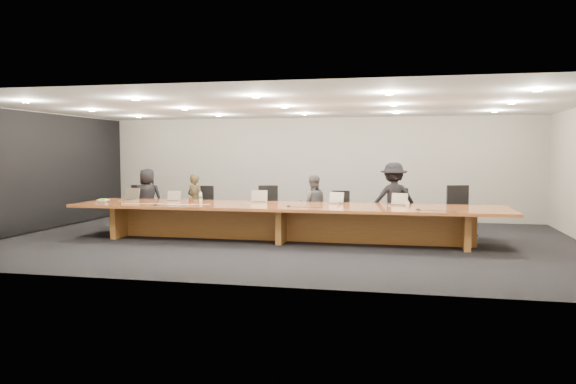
# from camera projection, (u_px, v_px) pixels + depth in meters

# --- Properties ---
(ground) EXTENTS (12.00, 12.00, 0.00)m
(ground) POSITION_uv_depth(u_px,v_px,m) (285.00, 241.00, 11.73)
(ground) COLOR black
(ground) RESTS_ON ground
(back_wall) EXTENTS (12.00, 0.02, 2.80)m
(back_wall) POSITION_uv_depth(u_px,v_px,m) (316.00, 169.00, 15.53)
(back_wall) COLOR beige
(back_wall) RESTS_ON ground
(left_wall_panel) EXTENTS (0.08, 7.84, 2.74)m
(left_wall_panel) POSITION_uv_depth(u_px,v_px,m) (33.00, 173.00, 12.89)
(left_wall_panel) COLOR black
(left_wall_panel) RESTS_ON ground
(conference_table) EXTENTS (9.00, 1.80, 0.75)m
(conference_table) POSITION_uv_depth(u_px,v_px,m) (285.00, 216.00, 11.69)
(conference_table) COLOR #964920
(conference_table) RESTS_ON ground
(chair_far_left) EXTENTS (0.65, 0.65, 1.06)m
(chair_far_left) POSITION_uv_depth(u_px,v_px,m) (133.00, 206.00, 13.76)
(chair_far_left) COLOR black
(chair_far_left) RESTS_ON ground
(chair_left) EXTENTS (0.57, 0.57, 1.07)m
(chair_left) POSITION_uv_depth(u_px,v_px,m) (202.00, 208.00, 13.31)
(chair_left) COLOR black
(chair_left) RESTS_ON ground
(chair_mid_left) EXTENTS (0.68, 0.68, 1.10)m
(chair_mid_left) POSITION_uv_depth(u_px,v_px,m) (268.00, 208.00, 12.99)
(chair_mid_left) COLOR black
(chair_mid_left) RESTS_ON ground
(chair_mid_right) EXTENTS (0.61, 0.61, 0.99)m
(chair_mid_right) POSITION_uv_depth(u_px,v_px,m) (341.00, 212.00, 12.70)
(chair_mid_right) COLOR black
(chair_mid_right) RESTS_ON ground
(chair_right) EXTENTS (0.57, 0.57, 1.07)m
(chair_right) POSITION_uv_depth(u_px,v_px,m) (398.00, 212.00, 12.41)
(chair_right) COLOR black
(chair_right) RESTS_ON ground
(chair_far_right) EXTENTS (0.72, 0.72, 1.15)m
(chair_far_right) POSITION_uv_depth(u_px,v_px,m) (461.00, 211.00, 12.12)
(chair_far_right) COLOR black
(chair_far_right) RESTS_ON ground
(person_a) EXTENTS (0.79, 0.60, 1.46)m
(person_a) POSITION_uv_depth(u_px,v_px,m) (147.00, 198.00, 13.61)
(person_a) COLOR black
(person_a) RESTS_ON ground
(person_b) EXTENTS (0.57, 0.48, 1.34)m
(person_b) POSITION_uv_depth(u_px,v_px,m) (196.00, 202.00, 13.36)
(person_b) COLOR #362F1D
(person_b) RESTS_ON ground
(person_c) EXTENTS (0.73, 0.62, 1.33)m
(person_c) POSITION_uv_depth(u_px,v_px,m) (313.00, 204.00, 12.81)
(person_c) COLOR #515153
(person_c) RESTS_ON ground
(person_d) EXTENTS (1.17, 0.86, 1.62)m
(person_d) POSITION_uv_depth(u_px,v_px,m) (394.00, 199.00, 12.43)
(person_d) COLOR black
(person_d) RESTS_ON ground
(laptop_a) EXTENTS (0.41, 0.32, 0.29)m
(laptop_a) POSITION_uv_depth(u_px,v_px,m) (129.00, 194.00, 12.81)
(laptop_a) COLOR tan
(laptop_a) RESTS_ON conference_table
(laptop_b) EXTENTS (0.31, 0.23, 0.24)m
(laptop_b) POSITION_uv_depth(u_px,v_px,m) (172.00, 196.00, 12.54)
(laptop_b) COLOR #C3B495
(laptop_b) RESTS_ON conference_table
(laptop_c) EXTENTS (0.38, 0.30, 0.28)m
(laptop_c) POSITION_uv_depth(u_px,v_px,m) (258.00, 196.00, 12.21)
(laptop_c) COLOR #C1B093
(laptop_c) RESTS_ON conference_table
(laptop_d) EXTENTS (0.40, 0.34, 0.26)m
(laptop_d) POSITION_uv_depth(u_px,v_px,m) (334.00, 198.00, 11.86)
(laptop_d) COLOR #BFAB92
(laptop_d) RESTS_ON conference_table
(laptop_e) EXTENTS (0.40, 0.33, 0.27)m
(laptop_e) POSITION_uv_depth(u_px,v_px,m) (398.00, 199.00, 11.49)
(laptop_e) COLOR tan
(laptop_e) RESTS_ON conference_table
(water_bottle) EXTENTS (0.09, 0.09, 0.22)m
(water_bottle) POSITION_uv_depth(u_px,v_px,m) (200.00, 197.00, 12.24)
(water_bottle) COLOR silver
(water_bottle) RESTS_ON conference_table
(amber_mug) EXTENTS (0.09, 0.09, 0.10)m
(amber_mug) POSITION_uv_depth(u_px,v_px,m) (191.00, 200.00, 12.33)
(amber_mug) COLOR maroon
(amber_mug) RESTS_ON conference_table
(paper_cup_near) EXTENTS (0.09, 0.09, 0.08)m
(paper_cup_near) POSITION_uv_depth(u_px,v_px,m) (338.00, 202.00, 11.85)
(paper_cup_near) COLOR silver
(paper_cup_near) RESTS_ON conference_table
(paper_cup_far) EXTENTS (0.10, 0.10, 0.09)m
(paper_cup_far) POSITION_uv_depth(u_px,v_px,m) (408.00, 204.00, 11.30)
(paper_cup_far) COLOR silver
(paper_cup_far) RESTS_ON conference_table
(notepad) EXTENTS (0.25, 0.22, 0.01)m
(notepad) POSITION_uv_depth(u_px,v_px,m) (103.00, 200.00, 12.90)
(notepad) COLOR silver
(notepad) RESTS_ON conference_table
(lime_gadget) EXTENTS (0.14, 0.08, 0.02)m
(lime_gadget) POSITION_uv_depth(u_px,v_px,m) (103.00, 199.00, 12.88)
(lime_gadget) COLOR #71CD36
(lime_gadget) RESTS_ON notepad
(av_box) EXTENTS (0.20, 0.16, 0.03)m
(av_box) POSITION_uv_depth(u_px,v_px,m) (102.00, 204.00, 11.82)
(av_box) COLOR #A2A3A7
(av_box) RESTS_ON conference_table
(mic_left) EXTENTS (0.15, 0.15, 0.03)m
(mic_left) POSITION_uv_depth(u_px,v_px,m) (156.00, 205.00, 11.61)
(mic_left) COLOR black
(mic_left) RESTS_ON conference_table
(mic_center) EXTENTS (0.11, 0.11, 0.03)m
(mic_center) POSITION_uv_depth(u_px,v_px,m) (288.00, 206.00, 11.32)
(mic_center) COLOR black
(mic_center) RESTS_ON conference_table
(mic_right) EXTENTS (0.16, 0.16, 0.03)m
(mic_right) POSITION_uv_depth(u_px,v_px,m) (418.00, 209.00, 10.61)
(mic_right) COLOR black
(mic_right) RESTS_ON conference_table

